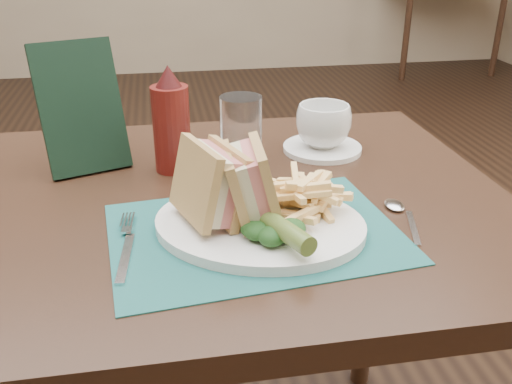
# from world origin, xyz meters

# --- Properties ---
(floor) EXTENTS (7.00, 7.00, 0.00)m
(floor) POSITION_xyz_m (0.00, 0.00, 0.00)
(floor) COLOR black
(floor) RESTS_ON ground
(wall_back) EXTENTS (6.00, 0.00, 6.00)m
(wall_back) POSITION_xyz_m (0.00, 3.50, 0.00)
(wall_back) COLOR tan
(wall_back) RESTS_ON ground
(table_main) EXTENTS (0.90, 0.75, 0.75)m
(table_main) POSITION_xyz_m (0.00, -0.50, 0.38)
(table_main) COLOR black
(table_main) RESTS_ON ground
(table_bg_right) EXTENTS (0.90, 0.75, 0.75)m
(table_bg_right) POSITION_xyz_m (2.22, 3.24, 0.38)
(table_bg_right) COLOR black
(table_bg_right) RESTS_ON ground
(placemat) EXTENTS (0.43, 0.33, 0.00)m
(placemat) POSITION_xyz_m (0.02, -0.63, 0.75)
(placemat) COLOR #1A5350
(placemat) RESTS_ON table_main
(plate) EXTENTS (0.37, 0.33, 0.01)m
(plate) POSITION_xyz_m (0.03, -0.63, 0.76)
(plate) COLOR white
(plate) RESTS_ON placemat
(sandwich_half_a) EXTENTS (0.11, 0.14, 0.11)m
(sandwich_half_a) POSITION_xyz_m (-0.06, -0.62, 0.82)
(sandwich_half_a) COLOR tan
(sandwich_half_a) RESTS_ON plate
(sandwich_half_b) EXTENTS (0.08, 0.11, 0.11)m
(sandwich_half_b) POSITION_xyz_m (-0.00, -0.62, 0.82)
(sandwich_half_b) COLOR tan
(sandwich_half_b) RESTS_ON plate
(kale_garnish) EXTENTS (0.11, 0.08, 0.03)m
(kale_garnish) POSITION_xyz_m (0.03, -0.68, 0.78)
(kale_garnish) COLOR #143513
(kale_garnish) RESTS_ON plate
(pickle_spear) EXTENTS (0.07, 0.12, 0.03)m
(pickle_spear) POSITION_xyz_m (0.04, -0.69, 0.79)
(pickle_spear) COLOR #485E24
(pickle_spear) RESTS_ON plate
(fries_pile) EXTENTS (0.18, 0.20, 0.06)m
(fries_pile) POSITION_xyz_m (0.10, -0.61, 0.80)
(fries_pile) COLOR #FFD17F
(fries_pile) RESTS_ON plate
(fork) EXTENTS (0.05, 0.17, 0.01)m
(fork) POSITION_xyz_m (-0.16, -0.64, 0.76)
(fork) COLOR silver
(fork) RESTS_ON placemat
(spoon) EXTENTS (0.07, 0.15, 0.01)m
(spoon) POSITION_xyz_m (0.25, -0.63, 0.76)
(spoon) COLOR silver
(spoon) RESTS_ON table_main
(saucer) EXTENTS (0.18, 0.18, 0.01)m
(saucer) POSITION_xyz_m (0.20, -0.34, 0.76)
(saucer) COLOR white
(saucer) RESTS_ON table_main
(coffee_cup) EXTENTS (0.15, 0.15, 0.08)m
(coffee_cup) POSITION_xyz_m (0.20, -0.34, 0.80)
(coffee_cup) COLOR white
(coffee_cup) RESTS_ON saucer
(drinking_glass) EXTENTS (0.09, 0.09, 0.13)m
(drinking_glass) POSITION_xyz_m (0.04, -0.39, 0.81)
(drinking_glass) COLOR white
(drinking_glass) RESTS_ON table_main
(ketchup_bottle) EXTENTS (0.07, 0.07, 0.19)m
(ketchup_bottle) POSITION_xyz_m (-0.08, -0.38, 0.84)
(ketchup_bottle) COLOR #52120E
(ketchup_bottle) RESTS_ON table_main
(check_presenter) EXTENTS (0.16, 0.12, 0.22)m
(check_presenter) POSITION_xyz_m (-0.23, -0.34, 0.86)
(check_presenter) COLOR black
(check_presenter) RESTS_ON table_main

